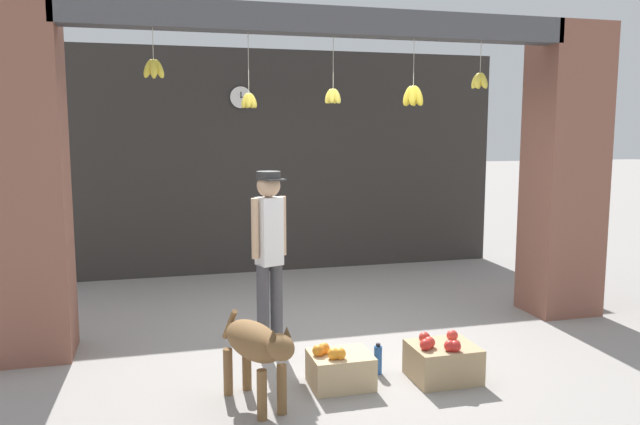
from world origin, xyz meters
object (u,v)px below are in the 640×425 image
at_px(fruit_crate_oranges, 339,368).
at_px(wall_clock, 241,97).
at_px(dog, 256,346).
at_px(fruit_crate_apples, 443,361).
at_px(water_bottle, 378,360).
at_px(shopkeeper, 269,248).

bearing_deg(fruit_crate_oranges, wall_clock, 92.49).
bearing_deg(fruit_crate_oranges, dog, -164.26).
xyz_separation_m(fruit_crate_apples, water_bottle, (-0.46, 0.24, -0.03)).
distance_m(shopkeeper, fruit_crate_apples, 1.74).
xyz_separation_m(dog, fruit_crate_oranges, (0.67, 0.19, -0.31)).
height_order(shopkeeper, water_bottle, shopkeeper).
bearing_deg(water_bottle, fruit_crate_oranges, -158.27).
xyz_separation_m(dog, shopkeeper, (0.29, 1.07, 0.50)).
bearing_deg(shopkeeper, dog, 54.12).
relative_size(shopkeeper, water_bottle, 6.33).
bearing_deg(wall_clock, water_bottle, -81.99).
height_order(shopkeeper, fruit_crate_oranges, shopkeeper).
bearing_deg(shopkeeper, water_bottle, 115.36).
height_order(dog, water_bottle, dog).
relative_size(dog, wall_clock, 3.06).
relative_size(dog, water_bottle, 3.65).
bearing_deg(fruit_crate_apples, water_bottle, 152.68).
bearing_deg(dog, wall_clock, 152.84).
distance_m(water_bottle, wall_clock, 4.55).
distance_m(fruit_crate_oranges, wall_clock, 4.64).
bearing_deg(dog, water_bottle, 87.47).
distance_m(fruit_crate_oranges, water_bottle, 0.40).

